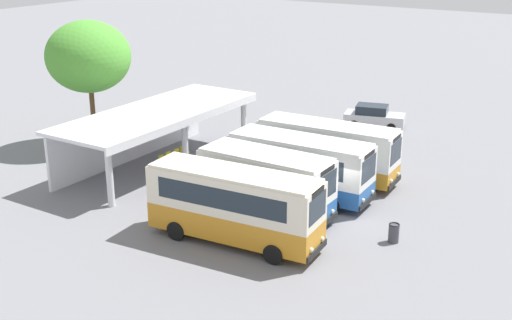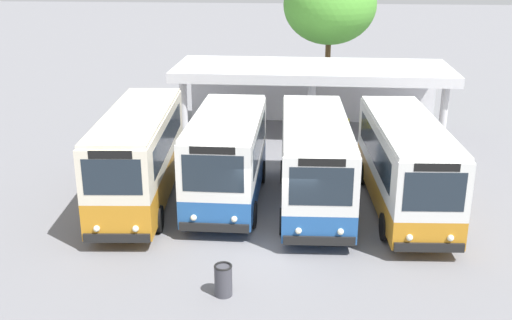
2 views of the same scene
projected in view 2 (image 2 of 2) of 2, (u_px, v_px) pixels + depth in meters
ground_plane at (276, 240)px, 19.36m from camera, size 180.00×180.00×0.00m
city_bus_nearest_orange at (139, 154)px, 21.69m from camera, size 2.78×8.19×3.42m
city_bus_second_in_row at (227, 155)px, 21.73m from camera, size 2.48×6.69×3.31m
city_bus_middle_cream at (315, 159)px, 21.35m from camera, size 2.65×7.74×3.25m
city_bus_fourth_amber at (405, 162)px, 21.09m from camera, size 2.65×8.07×3.25m
terminal_canopy at (312, 79)px, 30.58m from camera, size 13.51×5.03×3.40m
waiting_chair_end_by_column at (302, 125)px, 30.13m from camera, size 0.44×0.44×0.86m
waiting_chair_second_from_end at (316, 125)px, 30.15m from camera, size 0.44×0.44×0.86m
waiting_chair_middle_seat at (330, 126)px, 30.03m from camera, size 0.44×0.44×0.86m
waiting_chair_fourth_seat at (345, 126)px, 30.06m from camera, size 0.44×0.44×0.86m
roadside_tree_behind_canopy at (330, 5)px, 34.81m from camera, size 5.36×5.36×8.08m
litter_bin_apron at (223, 280)px, 16.17m from camera, size 0.49×0.49×0.90m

